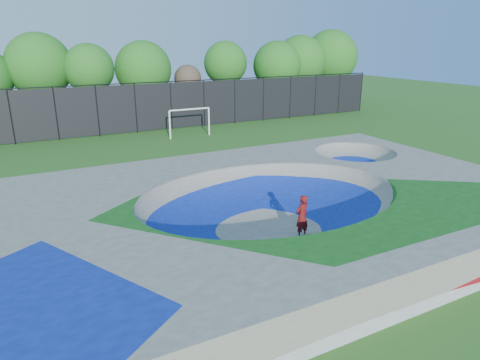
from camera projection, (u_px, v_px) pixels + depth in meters
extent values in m
plane|color=#275818|center=(271.00, 226.00, 17.53)|extent=(120.00, 120.00, 0.00)
cube|color=gray|center=(271.00, 209.00, 17.30)|extent=(22.00, 14.00, 1.50)
imported|color=#B9140E|center=(302.00, 217.00, 16.25)|extent=(0.71, 0.55, 1.74)
cube|color=black|center=(301.00, 237.00, 16.51)|extent=(0.81, 0.46, 0.05)
cylinder|color=white|center=(170.00, 125.00, 32.65)|extent=(0.12, 0.12, 2.17)
cylinder|color=white|center=(209.00, 121.00, 34.08)|extent=(0.12, 0.12, 2.17)
cylinder|color=white|center=(189.00, 109.00, 33.02)|extent=(3.25, 0.12, 0.12)
cylinder|color=black|center=(11.00, 117.00, 30.64)|extent=(0.09, 0.09, 4.00)
cylinder|color=black|center=(56.00, 114.00, 31.96)|extent=(0.09, 0.09, 4.00)
cylinder|color=black|center=(97.00, 111.00, 33.28)|extent=(0.09, 0.09, 4.00)
cylinder|color=black|center=(136.00, 108.00, 34.60)|extent=(0.09, 0.09, 4.00)
cylinder|color=black|center=(171.00, 106.00, 35.92)|extent=(0.09, 0.09, 4.00)
cylinder|color=black|center=(204.00, 104.00, 37.24)|extent=(0.09, 0.09, 4.00)
cylinder|color=black|center=(235.00, 101.00, 38.55)|extent=(0.09, 0.09, 4.00)
cylinder|color=black|center=(263.00, 99.00, 39.87)|extent=(0.09, 0.09, 4.00)
cylinder|color=black|center=(290.00, 97.00, 41.19)|extent=(0.09, 0.09, 4.00)
cylinder|color=black|center=(315.00, 96.00, 42.51)|extent=(0.09, 0.09, 4.00)
cylinder|color=black|center=(339.00, 94.00, 43.83)|extent=(0.09, 0.09, 4.00)
cylinder|color=black|center=(361.00, 92.00, 45.15)|extent=(0.09, 0.09, 4.00)
cube|color=black|center=(136.00, 108.00, 34.60)|extent=(48.00, 0.03, 3.80)
cylinder|color=black|center=(134.00, 83.00, 33.97)|extent=(48.00, 0.08, 0.08)
cylinder|color=#443522|center=(45.00, 109.00, 37.04)|extent=(0.44, 0.44, 3.22)
sphere|color=#20661A|center=(39.00, 65.00, 35.91)|extent=(5.40, 5.40, 5.40)
cylinder|color=#443522|center=(93.00, 107.00, 37.25)|extent=(0.44, 0.44, 3.40)
sphere|color=#20661A|center=(89.00, 68.00, 36.23)|extent=(4.19, 4.19, 4.19)
cylinder|color=#443522|center=(146.00, 105.00, 40.61)|extent=(0.44, 0.44, 2.76)
sphere|color=#20661A|center=(143.00, 69.00, 39.57)|extent=(5.15, 5.15, 5.15)
cylinder|color=#443522|center=(189.00, 104.00, 41.78)|extent=(0.44, 0.44, 2.65)
sphere|color=brown|center=(188.00, 78.00, 41.03)|extent=(2.60, 2.60, 2.60)
cylinder|color=#443522|center=(226.00, 97.00, 43.88)|extent=(0.44, 0.44, 3.44)
sphere|color=#20661A|center=(225.00, 63.00, 42.84)|extent=(4.32, 4.32, 4.32)
cylinder|color=#443522|center=(276.00, 98.00, 44.94)|extent=(0.44, 0.44, 2.93)
sphere|color=#20661A|center=(277.00, 65.00, 43.91)|extent=(4.93, 4.93, 4.93)
cylinder|color=#443522|center=(299.00, 95.00, 47.01)|extent=(0.44, 0.44, 3.02)
sphere|color=#20661A|center=(300.00, 61.00, 45.90)|extent=(5.48, 5.48, 5.48)
cylinder|color=#443522|center=(328.00, 92.00, 49.21)|extent=(0.44, 0.44, 3.18)
sphere|color=#20661A|center=(330.00, 57.00, 48.01)|extent=(5.99, 5.99, 5.99)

